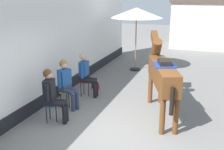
# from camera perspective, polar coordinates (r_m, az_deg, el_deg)

# --- Properties ---
(ground_plane) EXTENTS (40.00, 40.00, 0.00)m
(ground_plane) POSITION_cam_1_polar(r_m,az_deg,el_deg) (9.33, 5.97, -3.44)
(ground_plane) COLOR slate
(pub_facade_wall) EXTENTS (0.34, 14.00, 3.40)m
(pub_facade_wall) POSITION_cam_1_polar(r_m,az_deg,el_deg) (8.52, -13.14, 5.04)
(pub_facade_wall) COLOR white
(pub_facade_wall) RESTS_ON ground_plane
(distant_cottage) EXTENTS (3.40, 2.60, 3.50)m
(distant_cottage) POSITION_cam_1_polar(r_m,az_deg,el_deg) (17.54, 17.67, 11.28)
(distant_cottage) COLOR silver
(distant_cottage) RESTS_ON ground_plane
(seated_visitor_near) EXTENTS (0.61, 0.48, 1.39)m
(seated_visitor_near) POSITION_cam_1_polar(r_m,az_deg,el_deg) (7.09, -12.12, -3.62)
(seated_visitor_near) COLOR #194C99
(seated_visitor_near) RESTS_ON ground_plane
(seated_visitor_middle) EXTENTS (0.61, 0.48, 1.39)m
(seated_visitor_middle) POSITION_cam_1_polar(r_m,az_deg,el_deg) (7.90, -9.30, -1.34)
(seated_visitor_middle) COLOR gold
(seated_visitor_middle) RESTS_ON ground_plane
(seated_visitor_far) EXTENTS (0.61, 0.49, 1.39)m
(seated_visitor_far) POSITION_cam_1_polar(r_m,az_deg,el_deg) (8.74, -5.33, 0.54)
(seated_visitor_far) COLOR red
(seated_visitor_far) RESTS_ON ground_plane
(saddled_horse_center) EXTENTS (1.27, 2.87, 2.06)m
(saddled_horse_center) POSITION_cam_1_polar(r_m,az_deg,el_deg) (7.37, 10.16, 0.40)
(saddled_horse_center) COLOR brown
(saddled_horse_center) RESTS_ON ground_plane
(cafe_parasol) EXTENTS (2.10, 2.10, 2.58)m
(cafe_parasol) POSITION_cam_1_polar(r_m,az_deg,el_deg) (11.52, 5.01, 12.44)
(cafe_parasol) COLOR black
(cafe_parasol) RESTS_ON ground_plane
(spare_stool_white) EXTENTS (0.32, 0.32, 0.46)m
(spare_stool_white) POSITION_cam_1_polar(r_m,az_deg,el_deg) (9.90, 11.76, -0.08)
(spare_stool_white) COLOR white
(spare_stool_white) RESTS_ON ground_plane
(satchel_bag) EXTENTS (0.30, 0.23, 0.20)m
(satchel_bag) POSITION_cam_1_polar(r_m,az_deg,el_deg) (9.56, -3.43, -2.24)
(satchel_bag) COLOR maroon
(satchel_bag) RESTS_ON ground_plane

